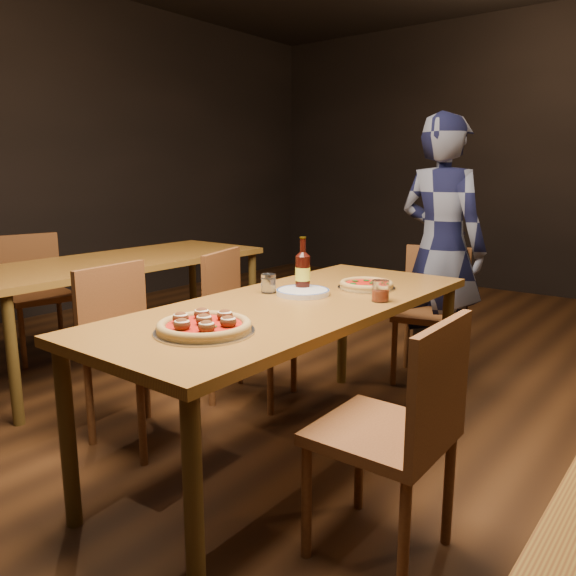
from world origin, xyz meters
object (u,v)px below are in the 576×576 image
Objects in this scene: beer_bottle at (303,272)px; amber_glass at (380,291)px; plate_stack at (303,292)px; chair_main_e at (381,431)px; diner at (441,248)px; chair_main_nw at (142,353)px; pizza_meatball at (204,325)px; chair_nbr_left at (39,295)px; table_left at (122,269)px; pizza_margherita at (366,285)px; chair_end at (430,313)px; table_main at (295,317)px; water_glass at (269,283)px; chair_main_sw at (253,324)px.

beer_bottle is 0.41m from amber_glass.
plate_stack is 0.37m from amber_glass.
diner is (-0.59, 1.83, 0.39)m from chair_main_e.
pizza_meatball is at bearing -114.79° from chair_main_nw.
chair_nbr_left is (-2.96, 0.39, 0.00)m from chair_main_e.
pizza_meatball is 0.87m from amber_glass.
plate_stack is (-0.10, 0.73, -0.01)m from pizza_meatball.
table_left is 6.99× the size of pizza_margherita.
diner is (-0.02, 0.16, 0.40)m from chair_end.
plate_stack is (-0.06, 0.14, 0.08)m from table_main.
pizza_meatball is 2.07m from diner.
chair_main_e is 0.91m from plate_stack.
chair_end is 9.76× the size of water_glass.
beer_bottle is at bearing -128.99° from pizza_margherita.
chair_main_sw is at bearing 158.16° from beer_bottle.
water_glass is (1.49, -0.23, 0.12)m from table_left.
chair_nbr_left is at bearing 179.12° from table_main.
water_glass is (2.11, 0.04, 0.34)m from chair_nbr_left.
chair_end is 1.23m from plate_stack.
chair_end is 0.92m from pizza_margherita.
amber_glass is at bearing 111.98° from diner.
plate_stack is at bearing -52.83° from beer_bottle.
water_glass is at bearing 161.52° from table_main.
beer_bottle is (2.22, 0.16, 0.38)m from chair_nbr_left.
water_glass reaches higher than table_left.
amber_glass is at bearing -151.09° from chair_main_e.
table_main is 0.80m from chair_main_nw.
chair_end is (-0.57, 1.67, -0.01)m from chair_main_e.
chair_nbr_left is at bearing -156.95° from table_left.
pizza_meatball reaches higher than plate_stack.
chair_nbr_left is at bearing -179.03° from water_glass.
pizza_margherita is at bearing 86.59° from pizza_meatball.
chair_main_e is 3.60× the size of plate_stack.
plate_stack is at bearing 97.61° from pizza_meatball.
table_left is 2.00m from amber_glass.
amber_glass is (0.99, 0.57, 0.34)m from chair_main_nw.
chair_main_nw reaches higher than amber_glass.
plate_stack is (-0.16, -0.32, -0.01)m from pizza_margherita.
beer_bottle is at bearing -128.67° from chair_main_sw.
pizza_meatball is (0.65, -0.99, 0.32)m from chair_main_sw.
plate_stack is at bearing 95.99° from diner.
diner reaches higher than table_left.
pizza_meatball is at bearing -27.17° from table_left.
table_main is at bearing -18.48° from water_glass.
beer_bottle is at bearing 117.65° from table_main.
chair_main_e is 3.17× the size of pizza_margherita.
chair_main_e reaches higher than plate_stack.
chair_main_nw reaches higher than water_glass.
beer_bottle is (-0.18, -1.12, 0.40)m from chair_end.
diner is at bearing -163.29° from chair_main_e.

